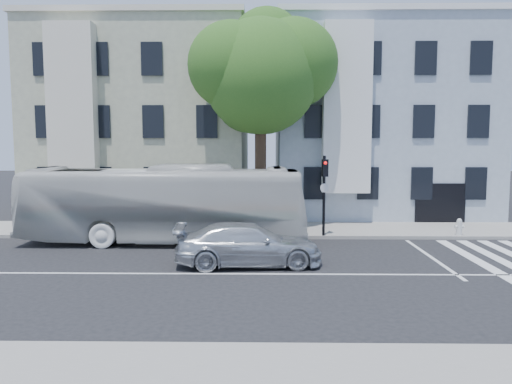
{
  "coord_description": "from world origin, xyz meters",
  "views": [
    {
      "loc": [
        0.17,
        -16.09,
        4.33
      ],
      "look_at": [
        -0.14,
        3.27,
        2.4
      ],
      "focal_mm": 35.0,
      "sensor_mm": 36.0,
      "label": 1
    }
  ],
  "objects_px": {
    "sedan": "(248,244)",
    "traffic_signal": "(324,186)",
    "bus": "(165,204)",
    "fire_hydrant": "(459,227)"
  },
  "relations": [
    {
      "from": "sedan",
      "to": "traffic_signal",
      "type": "height_order",
      "value": "traffic_signal"
    },
    {
      "from": "bus",
      "to": "fire_hydrant",
      "type": "bearing_deg",
      "value": -85.3
    },
    {
      "from": "sedan",
      "to": "traffic_signal",
      "type": "distance_m",
      "value": 6.05
    },
    {
      "from": "traffic_signal",
      "to": "sedan",
      "type": "bearing_deg",
      "value": -139.26
    },
    {
      "from": "bus",
      "to": "sedan",
      "type": "relative_size",
      "value": 2.36
    },
    {
      "from": "traffic_signal",
      "to": "fire_hydrant",
      "type": "xyz_separation_m",
      "value": [
        6.14,
        0.27,
        -1.88
      ]
    },
    {
      "from": "bus",
      "to": "traffic_signal",
      "type": "height_order",
      "value": "traffic_signal"
    },
    {
      "from": "sedan",
      "to": "traffic_signal",
      "type": "xyz_separation_m",
      "value": [
        3.23,
        4.84,
        1.67
      ]
    },
    {
      "from": "sedan",
      "to": "bus",
      "type": "bearing_deg",
      "value": 38.21
    },
    {
      "from": "bus",
      "to": "fire_hydrant",
      "type": "xyz_separation_m",
      "value": [
        13.11,
        1.1,
        -1.15
      ]
    }
  ]
}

